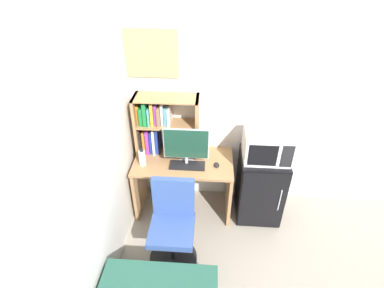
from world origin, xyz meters
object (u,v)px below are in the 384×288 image
(hutch_bookshelf, at_px, (158,123))
(microwave, at_px, (267,145))
(monitor, at_px, (186,146))
(mini_fridge, at_px, (260,186))
(computer_mouse, at_px, (217,165))
(desk_chair, at_px, (173,228))
(water_bottle, at_px, (142,158))
(keyboard, at_px, (187,165))
(wall_corkboard, at_px, (143,53))

(hutch_bookshelf, distance_m, microwave, 1.20)
(microwave, bearing_deg, hutch_bookshelf, 171.34)
(monitor, relative_size, mini_fridge, 0.59)
(computer_mouse, distance_m, desk_chair, 0.82)
(monitor, distance_m, mini_fridge, 1.02)
(microwave, bearing_deg, mini_fridge, -90.09)
(hutch_bookshelf, bearing_deg, computer_mouse, -20.49)
(desk_chair, bearing_deg, water_bottle, 123.80)
(keyboard, distance_m, mini_fridge, 0.90)
(monitor, height_order, computer_mouse, monitor)
(computer_mouse, bearing_deg, monitor, 177.90)
(computer_mouse, bearing_deg, desk_chair, -123.86)
(microwave, bearing_deg, desk_chair, -143.70)
(keyboard, height_order, mini_fridge, mini_fridge)
(keyboard, distance_m, water_bottle, 0.50)
(computer_mouse, xyz_separation_m, water_bottle, (-0.81, -0.03, 0.08))
(keyboard, bearing_deg, desk_chair, -99.31)
(computer_mouse, relative_size, wall_corkboard, 0.13)
(hutch_bookshelf, distance_m, wall_corkboard, 0.75)
(water_bottle, bearing_deg, keyboard, 0.32)
(hutch_bookshelf, distance_m, keyboard, 0.57)
(monitor, relative_size, keyboard, 1.27)
(keyboard, relative_size, mini_fridge, 0.46)
(computer_mouse, xyz_separation_m, desk_chair, (-0.42, -0.62, -0.34))
(computer_mouse, xyz_separation_m, mini_fridge, (0.52, 0.06, -0.33))
(mini_fridge, distance_m, wall_corkboard, 1.96)
(monitor, height_order, wall_corkboard, wall_corkboard)
(computer_mouse, height_order, water_bottle, water_bottle)
(hutch_bookshelf, relative_size, water_bottle, 3.46)
(water_bottle, relative_size, wall_corkboard, 0.29)
(microwave, relative_size, desk_chair, 0.51)
(keyboard, bearing_deg, water_bottle, -179.68)
(monitor, height_order, mini_fridge, monitor)
(mini_fridge, bearing_deg, hutch_bookshelf, 171.20)
(desk_chair, height_order, wall_corkboard, wall_corkboard)
(wall_corkboard, bearing_deg, desk_chair, -69.27)
(keyboard, height_order, microwave, microwave)
(monitor, relative_size, desk_chair, 0.52)
(monitor, bearing_deg, mini_fridge, 3.51)
(microwave, height_order, desk_chair, microwave)
(hutch_bookshelf, bearing_deg, desk_chair, -74.15)
(hutch_bookshelf, distance_m, computer_mouse, 0.79)
(hutch_bookshelf, xyz_separation_m, mini_fridge, (1.18, -0.18, -0.69))
(hutch_bookshelf, bearing_deg, wall_corkboard, 136.89)
(hutch_bookshelf, xyz_separation_m, monitor, (0.33, -0.24, -0.13))
(water_bottle, relative_size, mini_fridge, 0.24)
(desk_chair, distance_m, wall_corkboard, 1.78)
(monitor, bearing_deg, desk_chair, -97.51)
(keyboard, xyz_separation_m, water_bottle, (-0.49, -0.00, 0.08))
(keyboard, relative_size, desk_chair, 0.41)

